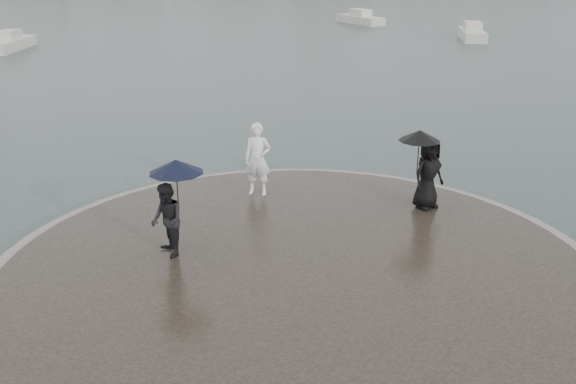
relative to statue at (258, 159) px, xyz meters
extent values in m
cylinder|color=gray|center=(0.34, -4.16, -1.15)|extent=(12.50, 12.50, 0.32)
cylinder|color=#2D261E|center=(0.34, -4.16, -1.12)|extent=(11.90, 11.90, 0.36)
imported|color=white|center=(0.00, 0.00, 0.00)|extent=(0.79, 0.64, 1.89)
imported|color=black|center=(-2.24, -3.29, -0.16)|extent=(0.81, 0.91, 1.56)
cylinder|color=black|center=(-1.99, -3.19, 0.41)|extent=(0.02, 0.02, 0.90)
cone|color=black|center=(-1.99, -3.19, 0.96)|extent=(1.12, 1.12, 0.28)
imported|color=black|center=(3.99, -1.57, -0.06)|extent=(1.02, 0.88, 1.76)
cylinder|color=black|center=(3.74, -1.47, 0.36)|extent=(0.02, 0.02, 0.90)
cone|color=black|center=(3.74, -1.47, 0.88)|extent=(1.01, 1.01, 0.26)
cube|color=beige|center=(14.43, 43.68, -1.06)|extent=(3.48, 5.71, 0.90)
cube|color=beige|center=(14.43, 43.68, -0.46)|extent=(1.84, 2.30, 0.90)
cube|color=beige|center=(19.89, 31.41, -1.06)|extent=(3.14, 5.73, 0.90)
cube|color=beige|center=(19.89, 31.41, -0.46)|extent=(1.73, 2.26, 0.90)
cube|color=beige|center=(-13.47, 30.99, -1.06)|extent=(2.49, 5.69, 0.90)
cube|color=beige|center=(-13.47, 30.99, -0.46)|extent=(1.52, 2.17, 0.90)
camera|label=1|loc=(-1.67, -15.58, 5.00)|focal=40.00mm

